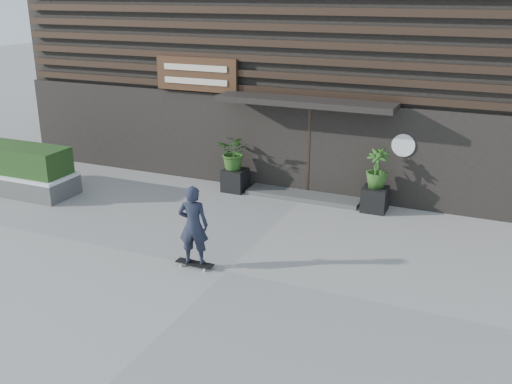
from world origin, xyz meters
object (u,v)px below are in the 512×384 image
at_px(planter_pot_right, 375,199).
at_px(raised_bed, 15,182).
at_px(planter_pot_left, 235,180).
at_px(skateboarder, 193,226).

relative_size(planter_pot_right, raised_bed, 0.17).
xyz_separation_m(planter_pot_left, skateboarder, (1.24, -4.47, 0.58)).
xyz_separation_m(raised_bed, skateboarder, (6.69, -2.10, 0.63)).
height_order(raised_bed, skateboarder, skateboarder).
bearing_deg(skateboarder, planter_pot_left, 105.57).
relative_size(planter_pot_left, planter_pot_right, 1.00).
height_order(planter_pot_left, skateboarder, skateboarder).
relative_size(planter_pot_left, skateboarder, 0.36).
bearing_deg(planter_pot_left, planter_pot_right, 0.00).
distance_m(planter_pot_left, skateboarder, 4.67).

